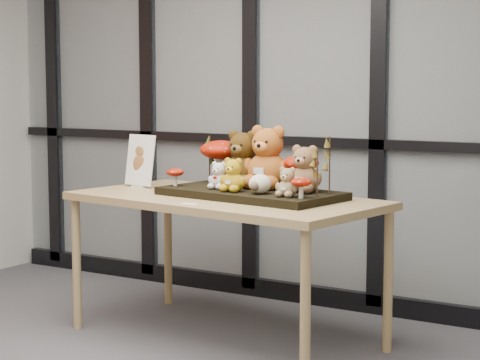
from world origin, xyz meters
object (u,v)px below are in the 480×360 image
Objects in this scene: bear_brown_medium at (243,155)px; mushroom_front_right at (301,187)px; bear_pooh_yellow at (268,154)px; bear_beige_small at (287,180)px; mushroom_back_right at (301,171)px; mushroom_front_left at (175,176)px; mushroom_back_left at (221,159)px; display_table at (225,208)px; bear_white_bow at (219,174)px; plush_cream_hedgehog at (260,183)px; bear_small_yellow at (233,173)px; sign_holder at (140,163)px; bear_tan_back at (305,166)px; diorama_tray at (251,194)px.

mushroom_front_right is at bearing -22.06° from bear_brown_medium.
bear_pooh_yellow is 2.27× the size of bear_beige_small.
mushroom_front_left is (-0.70, -0.17, -0.05)m from mushroom_back_right.
bear_brown_medium reaches higher than mushroom_back_right.
bear_pooh_yellow reaches higher than mushroom_back_left.
mushroom_front_left is at bearing 173.12° from mushroom_front_right.
bear_white_bow is at bearing -125.82° from display_table.
plush_cream_hedgehog reaches higher than display_table.
bear_small_yellow is 0.80m from sign_holder.
bear_pooh_yellow reaches higher than bear_beige_small.
mushroom_back_right is 0.68× the size of sign_holder.
bear_brown_medium is 0.69m from sign_holder.
mushroom_back_right is at bearing 110.44° from bear_beige_small.
bear_brown_medium is at bearing 175.85° from mushroom_back_right.
mushroom_back_right is at bearing -10.48° from mushroom_back_left.
bear_tan_back is (0.25, -0.05, -0.05)m from bear_pooh_yellow.
bear_tan_back is 0.22m from bear_beige_small.
bear_tan_back is at bearing 20.44° from display_table.
bear_pooh_yellow is (0.05, 0.11, 0.21)m from diorama_tray.
display_table is at bearing -0.78° from sign_holder.
bear_tan_back is at bearing -4.10° from bear_pooh_yellow.
bear_beige_small is 1.44× the size of mushroom_front_right.
sign_holder is at bearing -169.59° from bear_pooh_yellow.
display_table is 5.82× the size of sign_holder.
bear_small_yellow is 0.36m from mushroom_back_right.
bear_tan_back is 2.37× the size of mushroom_front_right.
mushroom_back_right is 1.06m from sign_holder.
mushroom_back_right is (0.25, 0.10, 0.13)m from diorama_tray.
bear_beige_small is at bearing -77.48° from mushroom_back_right.
bear_pooh_yellow reaches higher than bear_white_bow.
bear_beige_small reaches higher than plush_cream_hedgehog.
bear_white_bow is 1.42× the size of mushroom_front_right.
sign_holder is (-0.48, -0.14, -0.03)m from mushroom_back_left.
bear_beige_small is at bearing -2.69° from sign_holder.
bear_brown_medium is 0.53m from bear_beige_small.
diorama_tray is 8.47× the size of mushroom_front_right.
bear_small_yellow is at bearing -174.40° from plush_cream_hedgehog.
bear_brown_medium is 2.08× the size of bear_white_bow.
diorama_tray is 4.62× the size of mushroom_back_right.
bear_pooh_yellow is 0.27m from bear_tan_back.
bear_pooh_yellow reaches higher than bear_small_yellow.
mushroom_front_left is (-0.31, -0.03, 0.16)m from display_table.
plush_cream_hedgehog is 0.57m from mushroom_back_left.
bear_brown_medium reaches higher than bear_white_bow.
bear_small_yellow is (0.10, -0.08, 0.21)m from display_table.
bear_small_yellow is 1.73× the size of plush_cream_hedgehog.
mushroom_back_left is (-0.37, 0.10, -0.05)m from bear_pooh_yellow.
bear_tan_back is 0.38m from bear_small_yellow.
mushroom_front_right is (0.40, -0.18, 0.08)m from diorama_tray.
mushroom_back_left is at bearing 158.01° from bear_beige_small.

